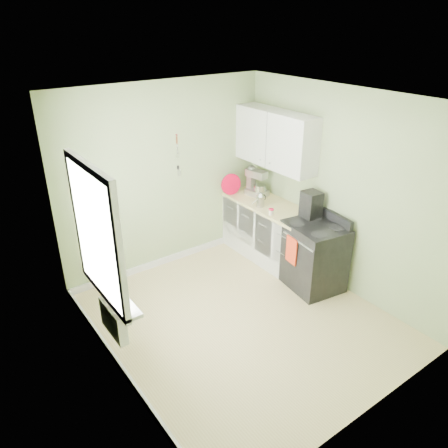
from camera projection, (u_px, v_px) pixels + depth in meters
floor at (242, 320)px, 5.47m from camera, size 3.20×3.60×0.02m
ceiling at (247, 98)px, 4.29m from camera, size 3.20×3.60×0.02m
wall_back at (165, 178)px, 6.20m from camera, size 3.20×0.02×2.70m
wall_left at (108, 267)px, 4.03m from camera, size 0.02×3.60×2.70m
wall_right at (340, 192)px, 5.73m from camera, size 0.02×3.60×2.70m
base_cabinets at (269, 232)px, 6.69m from camera, size 0.60×1.60×0.87m
countertop at (270, 205)px, 6.49m from camera, size 0.64×1.60×0.04m
upper_cabinets at (275, 139)px, 6.22m from camera, size 0.35×1.40×0.80m
window at (96, 235)px, 4.17m from camera, size 0.06×1.14×1.44m
window_sill at (111, 291)px, 4.50m from camera, size 0.18×1.14×0.04m
radiator at (114, 320)px, 4.60m from camera, size 0.12×0.50×0.35m
wall_utensils at (178, 162)px, 6.19m from camera, size 0.02×0.14×0.58m
stove at (314, 256)px, 5.97m from camera, size 0.77×0.85×1.06m
stand_mixer at (256, 183)px, 6.73m from camera, size 0.28×0.40×0.44m
kettle at (260, 200)px, 6.35m from camera, size 0.20×0.12×0.21m
coffee_maker at (311, 206)px, 5.95m from camera, size 0.24×0.26×0.39m
red_tray at (231, 184)px, 6.76m from camera, size 0.34×0.11×0.33m
jar at (271, 212)px, 6.12m from camera, size 0.08×0.08×0.08m
plant_a at (117, 285)px, 4.30m from camera, size 0.19×0.15×0.30m
plant_b at (108, 274)px, 4.47m from camera, size 0.21×0.22×0.31m
plant_c at (98, 264)px, 4.66m from camera, size 0.23×0.23×0.29m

